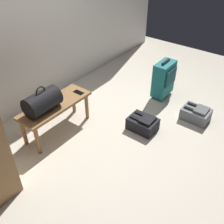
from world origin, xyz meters
The scene contains 8 objects.
ground_plane centered at (0.00, 0.00, 0.00)m, with size 6.60×6.60×0.00m, color beige.
back_wall centered at (0.00, 1.60, 1.40)m, with size 6.00×0.10×2.80m, color silver.
bench centered at (-0.47, 0.80, 0.37)m, with size 1.00×0.36×0.43m.
duffel_bag_black centered at (-0.65, 0.80, 0.57)m, with size 0.44×0.26×0.34m.
cell_phone centered at (-0.09, 0.75, 0.44)m, with size 0.07×0.14×0.01m.
suitcase_upright_teal centered at (1.14, 0.10, 0.32)m, with size 0.39×0.23×0.63m.
backpack_dark centered at (0.24, -0.10, 0.09)m, with size 0.28×0.38×0.21m.
backpack_grey centered at (0.89, -0.58, 0.09)m, with size 0.28×0.38×0.21m.
Camera 1 is at (-2.20, -1.43, 2.32)m, focal length 41.90 mm.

